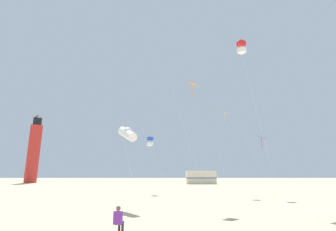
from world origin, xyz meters
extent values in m
cube|color=#722D99|center=(-0.91, 3.96, 0.68)|extent=(0.38, 0.30, 0.52)
sphere|color=brown|center=(-0.91, 3.96, 1.06)|extent=(0.20, 0.20, 0.20)
cylinder|color=#2D2D38|center=(-0.79, 4.12, 0.44)|extent=(0.21, 0.38, 0.13)
cylinder|color=#2D2D38|center=(-0.75, 4.27, 0.21)|extent=(0.11, 0.11, 0.42)
cylinder|color=#2D2D38|center=(-0.95, 4.16, 0.44)|extent=(0.21, 0.38, 0.13)
cylinder|color=#2D2D38|center=(-0.91, 4.31, 0.21)|extent=(0.11, 0.11, 0.42)
cylinder|color=silver|center=(10.42, 17.23, 3.06)|extent=(1.87, 1.54, 6.12)
cube|color=purple|center=(11.18, 18.16, 6.12)|extent=(1.22, 1.22, 0.40)
cylinder|color=purple|center=(11.18, 18.16, 5.47)|extent=(0.04, 0.04, 1.10)
cylinder|color=silver|center=(0.28, 22.74, 3.20)|extent=(3.28, 2.24, 6.41)
cube|color=blue|center=(-0.84, 24.37, 6.76)|extent=(0.82, 0.82, 0.44)
cube|color=white|center=(-0.84, 24.37, 6.06)|extent=(0.82, 0.82, 0.44)
cylinder|color=silver|center=(8.61, 12.05, 6.95)|extent=(2.82, 0.87, 13.90)
cube|color=red|center=(8.18, 13.45, 14.25)|extent=(0.82, 0.82, 0.44)
cube|color=white|center=(8.18, 13.45, 13.55)|extent=(0.82, 0.82, 0.44)
cylinder|color=silver|center=(7.37, 21.36, 4.87)|extent=(1.26, 2.09, 9.75)
cube|color=yellow|center=(8.41, 21.98, 9.75)|extent=(1.22, 1.22, 0.40)
cylinder|color=yellow|center=(8.41, 21.98, 9.10)|extent=(0.04, 0.04, 1.10)
cylinder|color=silver|center=(2.80, 11.43, 5.02)|extent=(2.80, 1.27, 10.04)
cube|color=orange|center=(3.43, 12.83, 10.04)|extent=(1.22, 1.22, 0.40)
cylinder|color=orange|center=(3.43, 12.83, 9.39)|extent=(0.04, 0.04, 1.10)
cylinder|color=silver|center=(-1.47, 11.26, 2.74)|extent=(1.48, 0.89, 5.49)
cylinder|color=white|center=(-1.91, 11.99, 5.48)|extent=(1.88, 2.50, 1.48)
sphere|color=white|center=(-1.91, 11.99, 5.63)|extent=(0.76, 0.76, 0.76)
cylinder|color=red|center=(-31.22, 53.67, 7.00)|extent=(2.80, 2.80, 14.00)
cylinder|color=black|center=(-31.22, 53.67, 14.90)|extent=(2.00, 2.00, 1.80)
cone|color=black|center=(-31.22, 53.67, 16.30)|extent=(2.20, 2.20, 1.00)
cube|color=beige|center=(9.01, 47.80, 1.40)|extent=(6.49, 2.57, 2.80)
cube|color=#4C608C|center=(9.01, 47.80, 1.26)|extent=(6.53, 2.61, 0.24)
camera|label=1|loc=(1.05, -7.02, 2.57)|focal=25.98mm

